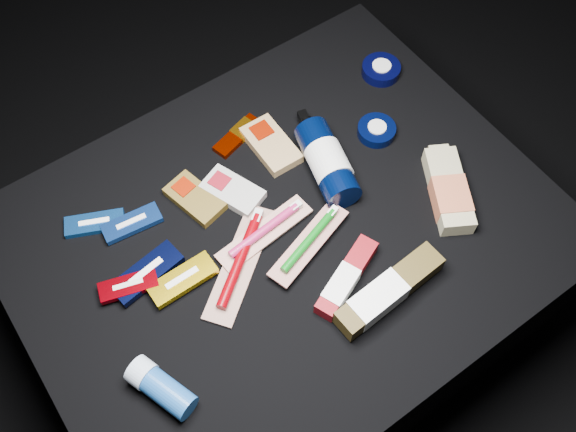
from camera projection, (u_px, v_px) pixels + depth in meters
ground at (285, 309)px, 1.54m from camera, size 3.00×3.00×0.00m
cloth_table at (285, 274)px, 1.37m from camera, size 0.98×0.78×0.40m
luna_bar_0 at (95, 223)px, 1.20m from camera, size 0.12×0.08×0.01m
luna_bar_1 at (132, 223)px, 1.19m from camera, size 0.11×0.05×0.01m
luna_bar_2 at (147, 273)px, 1.14m from camera, size 0.14×0.07×0.02m
luna_bar_3 at (183, 280)px, 1.13m from camera, size 0.12×0.05×0.02m
luna_bar_4 at (129, 286)px, 1.12m from camera, size 0.11×0.07×0.01m
clif_bar_0 at (193, 197)px, 1.22m from camera, size 0.09×0.13×0.02m
clif_bar_1 at (231, 190)px, 1.23m from camera, size 0.10×0.13×0.02m
clif_bar_2 at (270, 143)px, 1.28m from camera, size 0.07×0.13×0.02m
power_bar at (240, 134)px, 1.30m from camera, size 0.12×0.06×0.01m
lotion_bottle at (327, 162)px, 1.23m from camera, size 0.11×0.23×0.07m
cream_tin_upper at (381, 70)px, 1.38m from camera, size 0.08×0.08×0.03m
cream_tin_lower at (377, 130)px, 1.30m from camera, size 0.08×0.08×0.02m
bodywash_bottle at (449, 192)px, 1.22m from camera, size 0.14×0.19×0.04m
deodorant_stick at (160, 387)px, 1.03m from camera, size 0.08×0.13×0.05m
toothbrush_pack_0 at (241, 260)px, 1.15m from camera, size 0.23×0.19×0.03m
toothbrush_pack_1 at (265, 231)px, 1.18m from camera, size 0.20×0.07×0.02m
toothbrush_pack_2 at (310, 241)px, 1.16m from camera, size 0.20×0.10×0.02m
toothpaste_carton_red at (344, 281)px, 1.13m from camera, size 0.17×0.10×0.03m
toothpaste_carton_green at (385, 294)px, 1.10m from camera, size 0.22×0.06×0.04m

